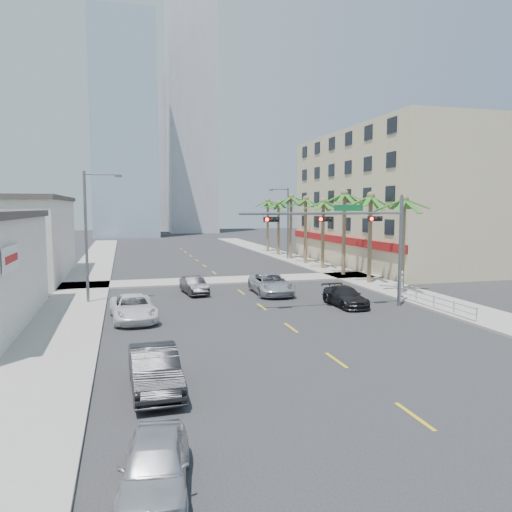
# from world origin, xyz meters

# --- Properties ---
(ground) EXTENTS (260.00, 260.00, 0.00)m
(ground) POSITION_xyz_m (0.00, 0.00, 0.00)
(ground) COLOR #262628
(ground) RESTS_ON ground
(sidewalk_right) EXTENTS (4.00, 120.00, 0.15)m
(sidewalk_right) POSITION_xyz_m (12.00, 20.00, 0.07)
(sidewalk_right) COLOR gray
(sidewalk_right) RESTS_ON ground
(sidewalk_left) EXTENTS (4.00, 120.00, 0.15)m
(sidewalk_left) POSITION_xyz_m (-12.00, 20.00, 0.07)
(sidewalk_left) COLOR gray
(sidewalk_left) RESTS_ON ground
(sidewalk_cross) EXTENTS (80.00, 4.00, 0.15)m
(sidewalk_cross) POSITION_xyz_m (0.00, 22.00, 0.07)
(sidewalk_cross) COLOR gray
(sidewalk_cross) RESTS_ON ground
(building_right) EXTENTS (15.25, 28.00, 15.00)m
(building_right) POSITION_xyz_m (21.99, 30.00, 7.50)
(building_right) COLOR #C8B78D
(building_right) RESTS_ON ground
(building_left_far) EXTENTS (11.00, 18.00, 7.20)m
(building_left_far) POSITION_xyz_m (-19.50, 28.00, 3.60)
(building_left_far) COLOR beige
(building_left_far) RESTS_ON ground
(tower_far_left) EXTENTS (14.00, 14.00, 48.00)m
(tower_far_left) POSITION_xyz_m (-8.00, 95.00, 24.00)
(tower_far_left) COLOR #99B2C6
(tower_far_left) RESTS_ON ground
(tower_far_right) EXTENTS (12.00, 12.00, 60.00)m
(tower_far_right) POSITION_xyz_m (9.00, 110.00, 30.00)
(tower_far_right) COLOR #ADADB2
(tower_far_right) RESTS_ON ground
(tower_far_center) EXTENTS (16.00, 16.00, 42.00)m
(tower_far_center) POSITION_xyz_m (-3.00, 125.00, 21.00)
(tower_far_center) COLOR #ADADB2
(tower_far_center) RESTS_ON ground
(traffic_signal_mast) EXTENTS (11.12, 0.54, 7.20)m
(traffic_signal_mast) POSITION_xyz_m (5.78, 7.95, 5.06)
(traffic_signal_mast) COLOR slate
(traffic_signal_mast) RESTS_ON ground
(palm_tree_0) EXTENTS (4.80, 4.80, 7.80)m
(palm_tree_0) POSITION_xyz_m (11.60, 12.00, 7.08)
(palm_tree_0) COLOR brown
(palm_tree_0) RESTS_ON ground
(palm_tree_1) EXTENTS (4.80, 4.80, 8.16)m
(palm_tree_1) POSITION_xyz_m (11.60, 17.20, 7.43)
(palm_tree_1) COLOR brown
(palm_tree_1) RESTS_ON ground
(palm_tree_2) EXTENTS (4.80, 4.80, 8.52)m
(palm_tree_2) POSITION_xyz_m (11.60, 22.40, 7.78)
(palm_tree_2) COLOR brown
(palm_tree_2) RESTS_ON ground
(palm_tree_3) EXTENTS (4.80, 4.80, 7.80)m
(palm_tree_3) POSITION_xyz_m (11.60, 27.60, 7.08)
(palm_tree_3) COLOR brown
(palm_tree_3) RESTS_ON ground
(palm_tree_4) EXTENTS (4.80, 4.80, 8.16)m
(palm_tree_4) POSITION_xyz_m (11.60, 32.80, 7.43)
(palm_tree_4) COLOR brown
(palm_tree_4) RESTS_ON ground
(palm_tree_5) EXTENTS (4.80, 4.80, 8.52)m
(palm_tree_5) POSITION_xyz_m (11.60, 38.00, 7.78)
(palm_tree_5) COLOR brown
(palm_tree_5) RESTS_ON ground
(palm_tree_6) EXTENTS (4.80, 4.80, 7.80)m
(palm_tree_6) POSITION_xyz_m (11.60, 43.20, 7.08)
(palm_tree_6) COLOR brown
(palm_tree_6) RESTS_ON ground
(palm_tree_7) EXTENTS (4.80, 4.80, 8.16)m
(palm_tree_7) POSITION_xyz_m (11.60, 48.40, 7.43)
(palm_tree_7) COLOR brown
(palm_tree_7) RESTS_ON ground
(streetlight_left) EXTENTS (2.55, 0.25, 9.00)m
(streetlight_left) POSITION_xyz_m (-11.00, 14.00, 5.06)
(streetlight_left) COLOR slate
(streetlight_left) RESTS_ON ground
(streetlight_right) EXTENTS (2.55, 0.25, 9.00)m
(streetlight_right) POSITION_xyz_m (11.00, 38.00, 5.06)
(streetlight_right) COLOR slate
(streetlight_right) RESTS_ON ground
(guardrail) EXTENTS (0.08, 8.08, 1.00)m
(guardrail) POSITION_xyz_m (10.30, 6.00, 0.67)
(guardrail) COLOR silver
(guardrail) RESTS_ON ground
(car_parked_near) EXTENTS (2.06, 4.05, 1.32)m
(car_parked_near) POSITION_xyz_m (-8.18, -10.16, 0.66)
(car_parked_near) COLOR silver
(car_parked_near) RESTS_ON ground
(car_parked_mid) EXTENTS (1.81, 4.80, 1.56)m
(car_parked_mid) POSITION_xyz_m (-7.80, -3.64, 0.78)
(car_parked_mid) COLOR black
(car_parked_mid) RESTS_ON ground
(car_parked_far) EXTENTS (2.84, 5.46, 1.47)m
(car_parked_far) POSITION_xyz_m (-8.31, 8.14, 0.73)
(car_parked_far) COLOR white
(car_parked_far) RESTS_ON ground
(car_lane_left) EXTENTS (1.86, 4.16, 1.32)m
(car_lane_left) POSITION_xyz_m (-3.66, 16.07, 0.66)
(car_lane_left) COLOR black
(car_lane_left) RESTS_ON ground
(car_lane_center) EXTENTS (2.85, 5.77, 1.57)m
(car_lane_center) POSITION_xyz_m (2.00, 14.53, 0.79)
(car_lane_center) COLOR silver
(car_lane_center) RESTS_ON ground
(car_lane_right) EXTENTS (1.96, 4.50, 1.29)m
(car_lane_right) POSITION_xyz_m (5.46, 8.83, 0.64)
(car_lane_right) COLOR black
(car_lane_right) RESTS_ON ground
(pedestrian) EXTENTS (0.81, 0.67, 1.92)m
(pedestrian) POSITION_xyz_m (10.30, 10.07, 1.11)
(pedestrian) COLOR silver
(pedestrian) RESTS_ON sidewalk_right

